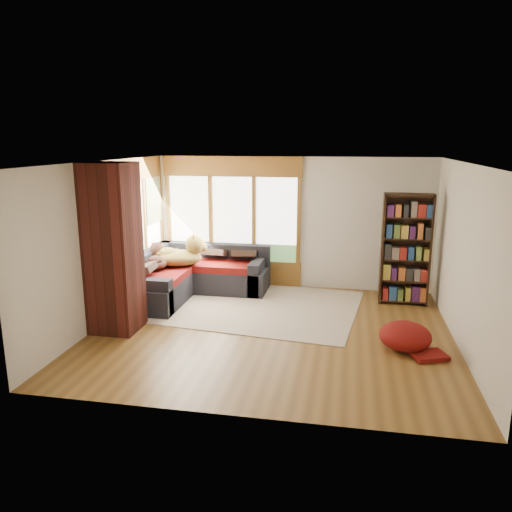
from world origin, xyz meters
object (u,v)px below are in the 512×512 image
at_px(sectional_sofa, 186,277).
at_px(area_rug, 254,306).
at_px(brick_chimney, 113,249).
at_px(pouf, 405,335).
at_px(bookshelf, 406,250).
at_px(dog_tan, 182,254).
at_px(dog_brindle, 157,260).

height_order(sectional_sofa, area_rug, sectional_sofa).
bearing_deg(area_rug, brick_chimney, -142.21).
bearing_deg(brick_chimney, pouf, 0.28).
relative_size(sectional_sofa, bookshelf, 1.10).
height_order(dog_tan, dog_brindle, dog_tan).
height_order(area_rug, dog_tan, dog_tan).
bearing_deg(sectional_sofa, dog_brindle, -138.56).
xyz_separation_m(sectional_sofa, dog_tan, (-0.00, -0.17, 0.50)).
relative_size(area_rug, dog_brindle, 4.54).
distance_m(brick_chimney, dog_brindle, 1.75).
bearing_deg(dog_brindle, bookshelf, -101.17).
height_order(brick_chimney, dog_brindle, brick_chimney).
distance_m(sectional_sofa, area_rug, 1.59).
distance_m(pouf, dog_tan, 4.39).
bearing_deg(area_rug, dog_brindle, 174.56).
height_order(sectional_sofa, bookshelf, bookshelf).
xyz_separation_m(sectional_sofa, dog_brindle, (-0.43, -0.39, 0.43)).
bearing_deg(pouf, bookshelf, 85.64).
distance_m(sectional_sofa, bookshelf, 4.15).
bearing_deg(dog_tan, bookshelf, -12.88).
xyz_separation_m(pouf, dog_tan, (-3.93, 1.86, 0.59)).
height_order(bookshelf, dog_tan, bookshelf).
bearing_deg(pouf, dog_tan, 154.70).
height_order(sectional_sofa, dog_tan, dog_tan).
height_order(brick_chimney, dog_tan, brick_chimney).
bearing_deg(pouf, sectional_sofa, 152.74).
relative_size(brick_chimney, dog_brindle, 3.27).
relative_size(area_rug, dog_tan, 3.45).
relative_size(area_rug, pouf, 4.93).
xyz_separation_m(area_rug, bookshelf, (2.63, 0.65, 1.00)).
bearing_deg(sectional_sofa, area_rug, -22.26).
height_order(brick_chimney, sectional_sofa, brick_chimney).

